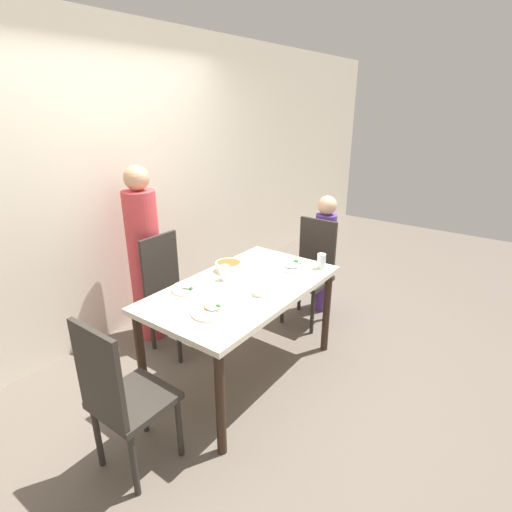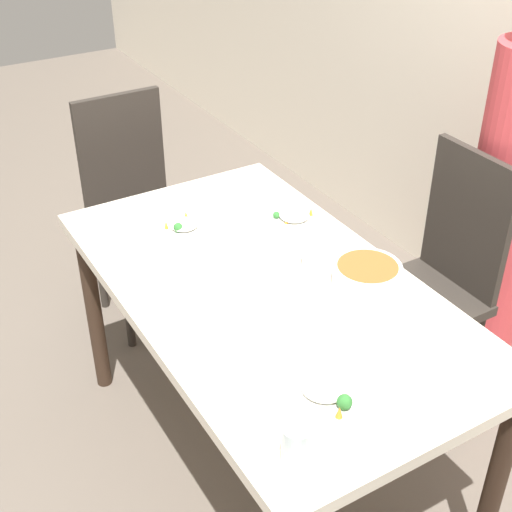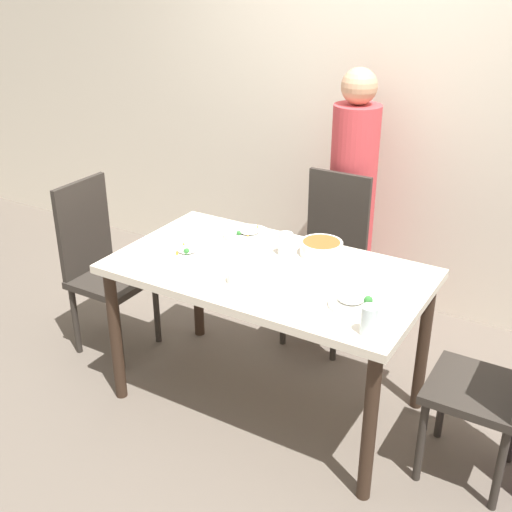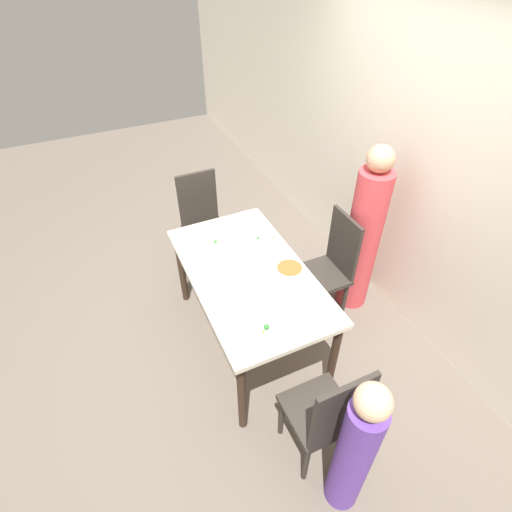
{
  "view_description": "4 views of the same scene",
  "coord_description": "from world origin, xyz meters",
  "px_view_note": "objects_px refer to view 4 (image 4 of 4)",
  "views": [
    {
      "loc": [
        -2.08,
        -1.64,
        2.03
      ],
      "look_at": [
        0.1,
        -0.05,
        0.99
      ],
      "focal_mm": 28.0,
      "sensor_mm": 36.0,
      "label": 1
    },
    {
      "loc": [
        1.51,
        -0.93,
        2.04
      ],
      "look_at": [
        0.1,
        -0.1,
        0.97
      ],
      "focal_mm": 50.0,
      "sensor_mm": 36.0,
      "label": 2
    },
    {
      "loc": [
        1.35,
        -2.38,
        2.13
      ],
      "look_at": [
        -0.01,
        -0.1,
        0.88
      ],
      "focal_mm": 45.0,
      "sensor_mm": 36.0,
      "label": 3
    },
    {
      "loc": [
        2.0,
        -0.86,
        2.8
      ],
      "look_at": [
        0.07,
        0.03,
        0.98
      ],
      "focal_mm": 28.0,
      "sensor_mm": 36.0,
      "label": 4
    }
  ],
  "objects_px": {
    "chair_adult_spot": "(330,266)",
    "plate_rice_adult": "(216,241)",
    "bowl_curry": "(289,271)",
    "glass_water_tall": "(269,260)",
    "person_adult": "(363,237)",
    "person_child": "(355,452)",
    "chair_child_spot": "(327,414)"
  },
  "relations": [
    {
      "from": "bowl_curry",
      "to": "plate_rice_adult",
      "type": "bearing_deg",
      "value": -149.32
    },
    {
      "from": "glass_water_tall",
      "to": "person_adult",
      "type": "bearing_deg",
      "value": 91.96
    },
    {
      "from": "person_child",
      "to": "chair_child_spot",
      "type": "bearing_deg",
      "value": 180.0
    },
    {
      "from": "glass_water_tall",
      "to": "chair_child_spot",
      "type": "bearing_deg",
      "value": -7.75
    },
    {
      "from": "person_child",
      "to": "plate_rice_adult",
      "type": "relative_size",
      "value": 4.54
    },
    {
      "from": "chair_adult_spot",
      "to": "glass_water_tall",
      "type": "relative_size",
      "value": 8.84
    },
    {
      "from": "chair_adult_spot",
      "to": "chair_child_spot",
      "type": "relative_size",
      "value": 1.0
    },
    {
      "from": "person_adult",
      "to": "bowl_curry",
      "type": "bearing_deg",
      "value": -77.45
    },
    {
      "from": "chair_child_spot",
      "to": "person_adult",
      "type": "bearing_deg",
      "value": -133.04
    },
    {
      "from": "bowl_curry",
      "to": "person_adult",
      "type": "bearing_deg",
      "value": 102.55
    },
    {
      "from": "chair_child_spot",
      "to": "plate_rice_adult",
      "type": "xyz_separation_m",
      "value": [
        -1.53,
        -0.11,
        0.26
      ]
    },
    {
      "from": "person_adult",
      "to": "person_child",
      "type": "bearing_deg",
      "value": -37.04
    },
    {
      "from": "chair_adult_spot",
      "to": "plate_rice_adult",
      "type": "relative_size",
      "value": 3.8
    },
    {
      "from": "bowl_curry",
      "to": "plate_rice_adult",
      "type": "relative_size",
      "value": 0.8
    },
    {
      "from": "bowl_curry",
      "to": "plate_rice_adult",
      "type": "distance_m",
      "value": 0.68
    },
    {
      "from": "person_adult",
      "to": "glass_water_tall",
      "type": "xyz_separation_m",
      "value": [
        0.03,
        -0.9,
        0.1
      ]
    },
    {
      "from": "bowl_curry",
      "to": "person_child",
      "type": "bearing_deg",
      "value": -11.11
    },
    {
      "from": "person_child",
      "to": "glass_water_tall",
      "type": "height_order",
      "value": "person_child"
    },
    {
      "from": "bowl_curry",
      "to": "glass_water_tall",
      "type": "relative_size",
      "value": 1.85
    },
    {
      "from": "chair_child_spot",
      "to": "chair_adult_spot",
      "type": "bearing_deg",
      "value": -123.56
    },
    {
      "from": "chair_adult_spot",
      "to": "plate_rice_adult",
      "type": "xyz_separation_m",
      "value": [
        -0.41,
        -0.86,
        0.26
      ]
    },
    {
      "from": "chair_child_spot",
      "to": "glass_water_tall",
      "type": "bearing_deg",
      "value": -97.75
    },
    {
      "from": "person_adult",
      "to": "plate_rice_adult",
      "type": "xyz_separation_m",
      "value": [
        -0.41,
        -1.16,
        0.05
      ]
    },
    {
      "from": "person_child",
      "to": "plate_rice_adult",
      "type": "xyz_separation_m",
      "value": [
        -1.79,
        -0.11,
        0.21
      ]
    },
    {
      "from": "glass_water_tall",
      "to": "bowl_curry",
      "type": "bearing_deg",
      "value": 30.67
    },
    {
      "from": "chair_adult_spot",
      "to": "chair_child_spot",
      "type": "bearing_deg",
      "value": -33.56
    },
    {
      "from": "plate_rice_adult",
      "to": "chair_adult_spot",
      "type": "bearing_deg",
      "value": 64.48
    },
    {
      "from": "person_adult",
      "to": "plate_rice_adult",
      "type": "height_order",
      "value": "person_adult"
    },
    {
      "from": "chair_child_spot",
      "to": "bowl_curry",
      "type": "relative_size",
      "value": 4.77
    },
    {
      "from": "bowl_curry",
      "to": "chair_adult_spot",
      "type": "bearing_deg",
      "value": 109.6
    },
    {
      "from": "chair_child_spot",
      "to": "glass_water_tall",
      "type": "relative_size",
      "value": 8.84
    },
    {
      "from": "bowl_curry",
      "to": "plate_rice_adult",
      "type": "xyz_separation_m",
      "value": [
        -0.59,
        -0.35,
        -0.02
      ]
    }
  ]
}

